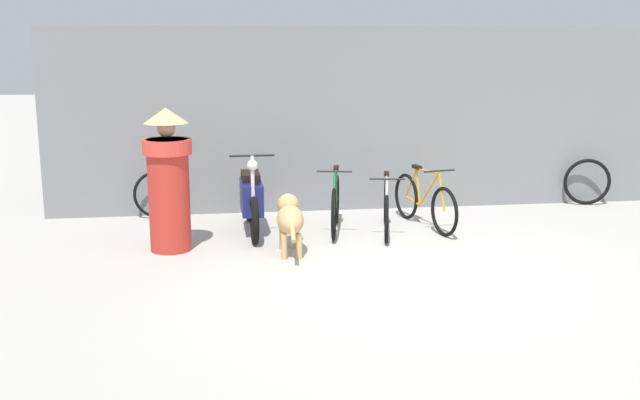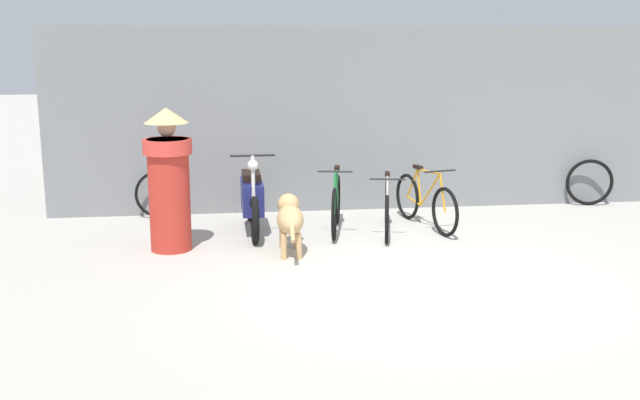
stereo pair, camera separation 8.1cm
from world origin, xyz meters
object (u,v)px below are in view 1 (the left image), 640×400
(bicycle_0, at_px, (335,204))
(stray_dog, at_px, (290,218))
(person_in_robes, at_px, (168,179))
(bicycle_1, at_px, (386,208))
(bicycle_2, at_px, (424,202))
(motorcycle, at_px, (251,199))
(spare_tire_left, at_px, (158,194))
(spare_tire_right, at_px, (587,182))

(bicycle_0, relative_size, stray_dog, 1.24)
(stray_dog, relative_size, person_in_robes, 0.74)
(bicycle_0, relative_size, bicycle_1, 0.96)
(bicycle_1, xyz_separation_m, bicycle_2, (0.59, 0.20, 0.02))
(bicycle_0, relative_size, person_in_robes, 0.92)
(bicycle_2, height_order, motorcycle, motorcycle)
(bicycle_1, bearing_deg, bicycle_2, 121.11)
(person_in_robes, bearing_deg, motorcycle, -164.10)
(bicycle_2, xyz_separation_m, spare_tire_left, (-3.71, 1.05, -0.00))
(motorcycle, distance_m, stray_dog, 1.12)
(bicycle_1, height_order, bicycle_2, bicycle_2)
(person_in_robes, relative_size, spare_tire_right, 2.40)
(stray_dog, relative_size, spare_tire_right, 1.78)
(bicycle_2, distance_m, motorcycle, 2.39)
(motorcycle, relative_size, spare_tire_left, 2.61)
(person_in_robes, bearing_deg, stray_dog, 148.80)
(bicycle_1, height_order, spare_tire_right, bicycle_1)
(bicycle_2, distance_m, stray_dog, 2.21)
(bicycle_1, bearing_deg, person_in_robes, -67.53)
(motorcycle, xyz_separation_m, stray_dog, (0.42, -1.04, -0.02))
(motorcycle, relative_size, person_in_robes, 1.04)
(spare_tire_left, bearing_deg, bicycle_2, -15.82)
(bicycle_0, distance_m, motorcycle, 1.14)
(stray_dog, bearing_deg, person_in_robes, 81.46)
(stray_dog, bearing_deg, bicycle_0, -34.83)
(stray_dog, xyz_separation_m, person_in_robes, (-1.45, 0.28, 0.47))
(bicycle_2, xyz_separation_m, stray_dog, (-1.97, -0.99, 0.08))
(person_in_robes, bearing_deg, spare_tire_left, -101.35)
(spare_tire_left, bearing_deg, spare_tire_right, -0.04)
(person_in_robes, height_order, spare_tire_right, person_in_robes)
(bicycle_2, xyz_separation_m, person_in_robes, (-3.43, -0.71, 0.54))
(motorcycle, bearing_deg, spare_tire_right, 100.02)
(motorcycle, distance_m, spare_tire_left, 1.66)
(bicycle_0, bearing_deg, bicycle_1, 88.62)
(bicycle_2, bearing_deg, motorcycle, -104.65)
(bicycle_1, bearing_deg, stray_dog, -48.04)
(spare_tire_right, bearing_deg, person_in_robes, -164.54)
(spare_tire_left, bearing_deg, bicycle_0, -24.14)
(bicycle_2, height_order, person_in_robes, person_in_robes)
(bicycle_1, distance_m, bicycle_2, 0.62)
(bicycle_1, distance_m, stray_dog, 1.60)
(spare_tire_left, bearing_deg, bicycle_1, -21.85)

